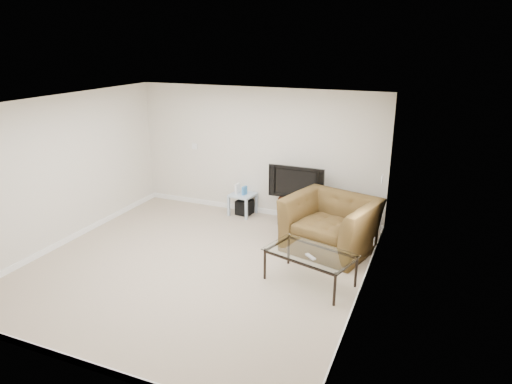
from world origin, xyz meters
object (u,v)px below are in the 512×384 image
at_px(side_table, 243,204).
at_px(recliner, 331,216).
at_px(coffee_table, 310,268).
at_px(tv_stand, 297,209).
at_px(subwoofer, 244,207).
at_px(television, 298,181).

distance_m(side_table, recliner, 2.23).
bearing_deg(coffee_table, side_table, 133.30).
bearing_deg(tv_stand, recliner, -50.29).
xyz_separation_m(tv_stand, side_table, (-1.13, 0.00, -0.05)).
bearing_deg(subwoofer, television, -2.13).
bearing_deg(recliner, television, 149.13).
xyz_separation_m(tv_stand, subwoofer, (-1.10, 0.01, -0.11)).
relative_size(tv_stand, coffee_table, 0.52).
xyz_separation_m(television, subwoofer, (-1.11, 0.04, -0.69)).
relative_size(subwoofer, recliner, 0.21).
distance_m(recliner, coffee_table, 1.25).
xyz_separation_m(subwoofer, recliner, (1.97, -0.93, 0.45)).
bearing_deg(side_table, television, -1.35).
bearing_deg(tv_stand, subwoofer, 175.53).
distance_m(tv_stand, subwoofer, 1.11).
bearing_deg(side_table, recliner, -24.55).
xyz_separation_m(television, recliner, (0.86, -0.89, -0.24)).
xyz_separation_m(side_table, coffee_table, (1.99, -2.11, 0.03)).
height_order(subwoofer, recliner, recliner).
xyz_separation_m(television, coffee_table, (0.86, -2.09, -0.60)).
relative_size(television, side_table, 2.18).
height_order(subwoofer, coffee_table, coffee_table).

